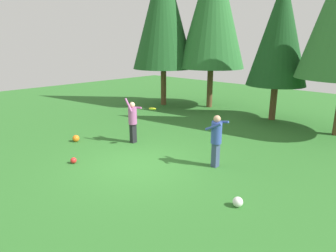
# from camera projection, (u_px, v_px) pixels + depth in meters

# --- Properties ---
(ground_plane) EXTENTS (40.00, 40.00, 0.00)m
(ground_plane) POSITION_uv_depth(u_px,v_px,m) (139.00, 165.00, 9.70)
(ground_plane) COLOR #2D6B28
(person_thrower) EXTENTS (0.58, 0.53, 1.83)m
(person_thrower) POSITION_uv_depth(u_px,v_px,m) (133.00, 119.00, 11.65)
(person_thrower) COLOR black
(person_thrower) RESTS_ON ground_plane
(person_catcher) EXTENTS (0.61, 0.51, 1.71)m
(person_catcher) POSITION_uv_depth(u_px,v_px,m) (216.00, 137.00, 9.33)
(person_catcher) COLOR #38476B
(person_catcher) RESTS_ON ground_plane
(frisbee) EXTENTS (0.37, 0.37, 0.14)m
(frisbee) POSITION_uv_depth(u_px,v_px,m) (152.00, 109.00, 10.91)
(frisbee) COLOR yellow
(ball_orange) EXTENTS (0.28, 0.28, 0.28)m
(ball_orange) POSITION_uv_depth(u_px,v_px,m) (76.00, 138.00, 11.98)
(ball_orange) COLOR orange
(ball_orange) RESTS_ON ground_plane
(ball_white) EXTENTS (0.25, 0.25, 0.25)m
(ball_white) POSITION_uv_depth(u_px,v_px,m) (238.00, 202.00, 7.21)
(ball_white) COLOR white
(ball_white) RESTS_ON ground_plane
(ball_red) EXTENTS (0.20, 0.20, 0.20)m
(ball_red) POSITION_uv_depth(u_px,v_px,m) (73.00, 160.00, 9.82)
(ball_red) COLOR red
(ball_red) RESTS_ON ground_plane
(tree_far_left) EXTENTS (3.81, 3.81, 9.10)m
(tree_far_left) POSITION_uv_depth(u_px,v_px,m) (163.00, 12.00, 17.76)
(tree_far_left) COLOR brown
(tree_far_left) RESTS_ON ground_plane
(tree_center) EXTENTS (2.95, 2.95, 7.04)m
(tree_center) POSITION_uv_depth(u_px,v_px,m) (280.00, 32.00, 14.34)
(tree_center) COLOR brown
(tree_center) RESTS_ON ground_plane
(tree_left) EXTENTS (3.95, 3.95, 9.42)m
(tree_left) POSITION_uv_depth(u_px,v_px,m) (213.00, 7.00, 17.00)
(tree_left) COLOR brown
(tree_left) RESTS_ON ground_plane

